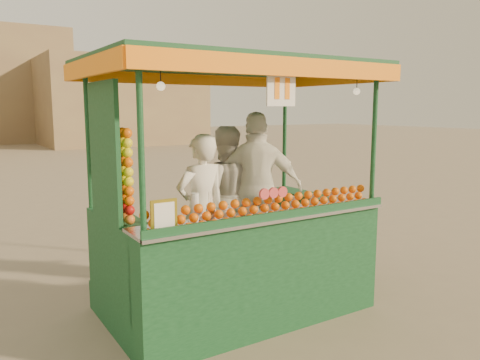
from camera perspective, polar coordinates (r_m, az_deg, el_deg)
ground at (r=5.40m, az=-3.63°, el=-14.56°), size 90.00×90.00×0.00m
building_right at (r=29.87m, az=-14.09°, el=9.06°), size 9.00×6.00×5.00m
juice_cart at (r=4.89m, az=-0.89°, el=-6.58°), size 2.85×1.85×2.59m
vendor_left at (r=4.96m, az=-4.66°, el=-3.50°), size 0.60×0.42×1.56m
vendor_middle at (r=5.61m, az=-1.89°, el=-1.79°), size 0.95×0.85×1.62m
vendor_right at (r=5.52m, az=2.12°, el=-1.09°), size 1.12×0.89×1.78m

